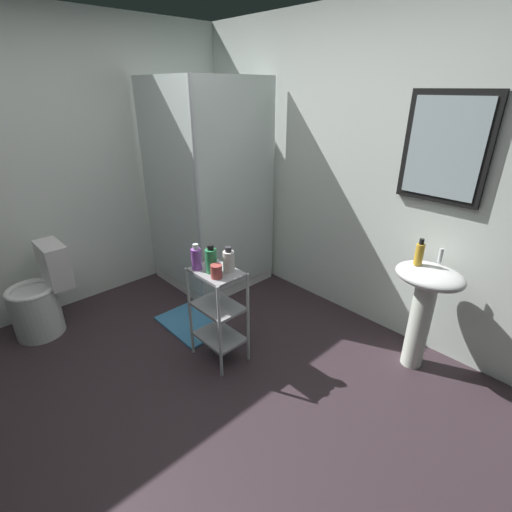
{
  "coord_description": "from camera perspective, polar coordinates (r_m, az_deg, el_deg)",
  "views": [
    {
      "loc": [
        1.65,
        -0.85,
        1.91
      ],
      "look_at": [
        0.18,
        0.54,
        0.98
      ],
      "focal_mm": 25.88,
      "sensor_mm": 36.0,
      "label": 1
    }
  ],
  "objects": [
    {
      "name": "pedestal_sink",
      "position": [
        2.83,
        24.66,
        -5.78
      ],
      "size": [
        0.46,
        0.37,
        0.81
      ],
      "color": "white",
      "rests_on": "ground_plane"
    },
    {
      "name": "toilet",
      "position": [
        3.55,
        -30.33,
        -5.69
      ],
      "size": [
        0.37,
        0.49,
        0.76
      ],
      "color": "white",
      "rests_on": "ground_plane"
    },
    {
      "name": "lotion_bottle_white",
      "position": [
        2.54,
        -4.25,
        -0.71
      ],
      "size": [
        0.08,
        0.08,
        0.18
      ],
      "color": "white",
      "rests_on": "storage_cart"
    },
    {
      "name": "shower_stall",
      "position": [
        3.8,
        -7.12,
        2.18
      ],
      "size": [
        0.92,
        0.92,
        2.0
      ],
      "color": "white",
      "rests_on": "ground_plane"
    },
    {
      "name": "wall_left",
      "position": [
        3.66,
        -29.8,
        11.18
      ],
      "size": [
        0.1,
        4.2,
        2.5
      ],
      "primitive_type": "cube",
      "color": "white",
      "rests_on": "ground_plane"
    },
    {
      "name": "conditioner_bottle_purple",
      "position": [
        2.6,
        -9.2,
        -0.35
      ],
      "size": [
        0.07,
        0.07,
        0.19
      ],
      "color": "purple",
      "rests_on": "storage_cart"
    },
    {
      "name": "hand_soap_bottle",
      "position": [
        2.7,
        23.93,
        0.35
      ],
      "size": [
        0.06,
        0.06,
        0.19
      ],
      "color": "gold",
      "rests_on": "pedestal_sink"
    },
    {
      "name": "rinse_cup",
      "position": [
        2.48,
        -6.14,
        -2.38
      ],
      "size": [
        0.08,
        0.08,
        0.09
      ],
      "primitive_type": "cylinder",
      "color": "#B24742",
      "rests_on": "storage_cart"
    },
    {
      "name": "ground_plane",
      "position": [
        2.67,
        -12.01,
        -21.94
      ],
      "size": [
        4.2,
        4.2,
        0.02
      ],
      "primitive_type": "cube",
      "color": "#33272C"
    },
    {
      "name": "bath_mat",
      "position": [
        3.35,
        -9.95,
        -10.22
      ],
      "size": [
        0.6,
        0.4,
        0.02
      ],
      "primitive_type": "cube",
      "color": "teal",
      "rests_on": "ground_plane"
    },
    {
      "name": "wall_back",
      "position": [
        3.23,
        15.37,
        12.15
      ],
      "size": [
        4.2,
        0.14,
        2.5
      ],
      "color": "white",
      "rests_on": "ground_plane"
    },
    {
      "name": "body_wash_bottle_green",
      "position": [
        2.54,
        -6.94,
        -0.65
      ],
      "size": [
        0.08,
        0.08,
        0.2
      ],
      "color": "#2D8E54",
      "rests_on": "storage_cart"
    },
    {
      "name": "sink_faucet",
      "position": [
        2.82,
        26.64,
        0.09
      ],
      "size": [
        0.03,
        0.03,
        0.1
      ],
      "primitive_type": "cylinder",
      "color": "silver",
      "rests_on": "pedestal_sink"
    },
    {
      "name": "storage_cart",
      "position": [
        2.74,
        -5.86,
        -7.99
      ],
      "size": [
        0.38,
        0.28,
        0.74
      ],
      "color": "silver",
      "rests_on": "ground_plane"
    }
  ]
}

